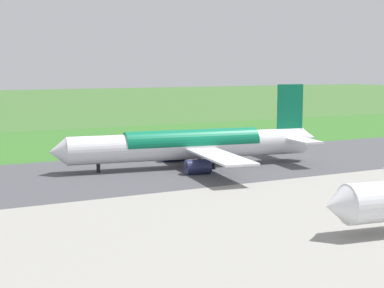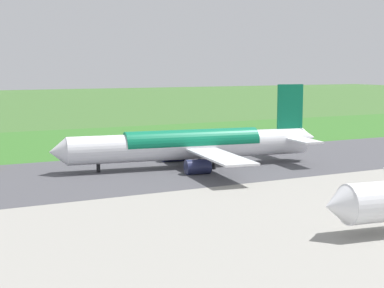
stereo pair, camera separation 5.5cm
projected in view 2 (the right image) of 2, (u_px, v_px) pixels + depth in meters
name	position (u px, v px, depth m)	size (l,w,h in m)	color
ground_plane	(222.00, 164.00, 115.84)	(800.00, 800.00, 0.00)	#3D662D
runway_asphalt	(222.00, 164.00, 115.83)	(600.00, 37.27, 0.06)	#47474C
grass_verge_foreground	(149.00, 142.00, 149.26)	(600.00, 80.00, 0.04)	#346B27
airliner_main	(194.00, 145.00, 112.37)	(54.08, 44.41, 15.88)	white
no_stopping_sign	(131.00, 136.00, 150.75)	(0.60, 0.10, 2.34)	slate
traffic_cone_orange	(105.00, 143.00, 145.95)	(0.40, 0.40, 0.55)	orange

